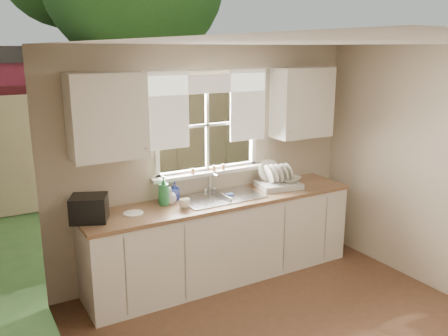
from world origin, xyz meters
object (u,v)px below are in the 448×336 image
dish_rack (278,181)px  soap_bottle_a (164,191)px  black_appliance (89,208)px  cup (185,204)px

dish_rack → soap_bottle_a: dish_rack is taller
dish_rack → soap_bottle_a: (-1.37, 0.08, 0.08)m
soap_bottle_a → dish_rack: bearing=-4.7°
dish_rack → black_appliance: bearing=179.8°
dish_rack → soap_bottle_a: bearing=176.7°
black_appliance → soap_bottle_a: bearing=29.1°
cup → dish_rack: bearing=-18.7°
soap_bottle_a → black_appliance: size_ratio=0.94×
cup → black_appliance: (-0.91, 0.12, 0.07)m
dish_rack → cup: 1.24m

